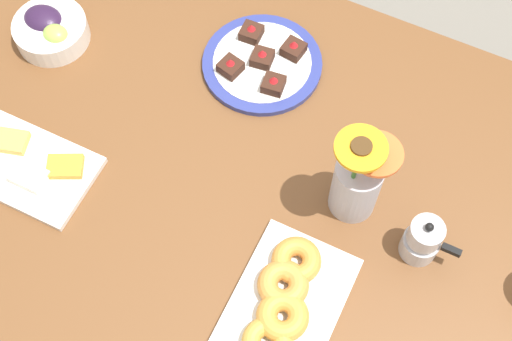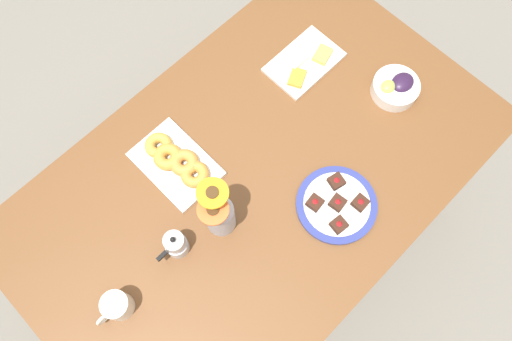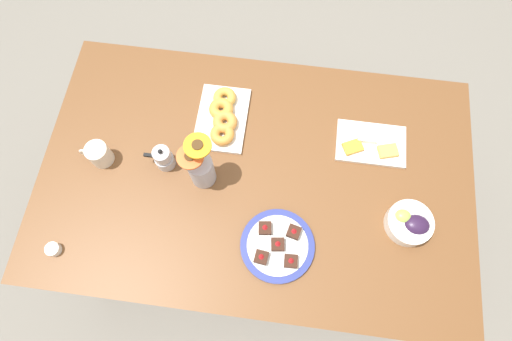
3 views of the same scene
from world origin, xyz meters
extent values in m
plane|color=slate|center=(0.00, 0.00, 0.00)|extent=(6.00, 6.00, 0.00)
cube|color=brown|center=(0.00, 0.00, 0.72)|extent=(1.60, 1.00, 0.04)
cube|color=brown|center=(-0.72, -0.42, 0.35)|extent=(0.07, 0.07, 0.70)
cube|color=brown|center=(0.72, -0.42, 0.35)|extent=(0.07, 0.07, 0.70)
cube|color=brown|center=(-0.72, 0.42, 0.35)|extent=(0.07, 0.07, 0.70)
cylinder|color=silver|center=(0.57, 0.01, 0.78)|extent=(0.08, 0.08, 0.09)
cylinder|color=brown|center=(0.57, 0.01, 0.82)|extent=(0.07, 0.07, 0.00)
torus|color=silver|center=(0.63, 0.01, 0.78)|extent=(0.05, 0.01, 0.05)
cylinder|color=white|center=(-0.55, 0.12, 0.77)|extent=(0.16, 0.16, 0.05)
ellipsoid|color=#2D1938|center=(-0.57, 0.13, 0.79)|extent=(0.09, 0.07, 0.04)
ellipsoid|color=#9EC14C|center=(-0.52, 0.10, 0.79)|extent=(0.06, 0.05, 0.04)
cube|color=white|center=(-0.42, -0.18, 0.75)|extent=(0.26, 0.17, 0.01)
cube|color=#EFB74C|center=(-0.48, -0.15, 0.76)|extent=(0.08, 0.07, 0.02)
cube|color=white|center=(-0.40, -0.20, 0.76)|extent=(0.07, 0.05, 0.02)
cube|color=orange|center=(-0.35, -0.15, 0.76)|extent=(0.08, 0.08, 0.01)
cube|color=white|center=(0.16, -0.21, 0.75)|extent=(0.19, 0.28, 0.01)
torus|color=gold|center=(0.16, -0.29, 0.77)|extent=(0.10, 0.10, 0.03)
torus|color=gold|center=(0.17, -0.23, 0.77)|extent=(0.13, 0.13, 0.04)
torus|color=#D48A3C|center=(0.14, -0.18, 0.77)|extent=(0.12, 0.12, 0.04)
torus|color=gold|center=(0.15, -0.13, 0.77)|extent=(0.11, 0.11, 0.04)
cylinder|color=navy|center=(-0.11, 0.25, 0.75)|extent=(0.26, 0.26, 0.01)
cylinder|color=white|center=(-0.11, 0.25, 0.75)|extent=(0.21, 0.21, 0.01)
cube|color=#381E14|center=(-0.16, 0.30, 0.77)|extent=(0.05, 0.05, 0.02)
cone|color=red|center=(-0.16, 0.30, 0.79)|extent=(0.02, 0.02, 0.01)
cube|color=#381E14|center=(-0.06, 0.30, 0.77)|extent=(0.05, 0.05, 0.02)
cone|color=red|center=(-0.06, 0.30, 0.79)|extent=(0.02, 0.02, 0.01)
cube|color=#381E14|center=(-0.16, 0.20, 0.77)|extent=(0.05, 0.05, 0.02)
cone|color=red|center=(-0.16, 0.20, 0.79)|extent=(0.02, 0.02, 0.01)
cube|color=#381E14|center=(-0.06, 0.20, 0.77)|extent=(0.05, 0.05, 0.02)
cone|color=red|center=(-0.06, 0.20, 0.79)|extent=(0.02, 0.02, 0.01)
cube|color=#381E14|center=(-0.11, 0.25, 0.77)|extent=(0.05, 0.05, 0.02)
cone|color=red|center=(-0.11, 0.25, 0.79)|extent=(0.02, 0.02, 0.01)
cylinder|color=#B2B2BC|center=(0.19, 0.04, 0.81)|extent=(0.09, 0.09, 0.14)
cylinder|color=#3D702D|center=(0.18, 0.02, 0.93)|extent=(0.01, 0.01, 0.10)
cylinder|color=orange|center=(0.18, 0.02, 0.99)|extent=(0.09, 0.09, 0.01)
cylinder|color=#472D14|center=(0.18, 0.02, 0.99)|extent=(0.04, 0.04, 0.01)
cylinder|color=#3D702D|center=(0.21, 0.04, 0.91)|extent=(0.01, 0.01, 0.06)
cylinder|color=orange|center=(0.21, 0.04, 0.95)|extent=(0.09, 0.09, 0.01)
cylinder|color=#472D14|center=(0.21, 0.04, 0.95)|extent=(0.04, 0.04, 0.01)
cylinder|color=#B7B7BC|center=(0.34, 0.00, 0.77)|extent=(0.07, 0.07, 0.05)
cylinder|color=#B7B7BC|center=(0.34, 0.00, 0.79)|extent=(0.05, 0.05, 0.01)
cylinder|color=#B7B7BC|center=(0.34, 0.00, 0.82)|extent=(0.06, 0.06, 0.04)
sphere|color=black|center=(0.34, 0.00, 0.85)|extent=(0.02, 0.02, 0.02)
cube|color=black|center=(0.39, 0.00, 0.80)|extent=(0.04, 0.01, 0.01)
camera|label=1|loc=(0.27, -0.56, 2.00)|focal=50.00mm
camera|label=2|loc=(0.39, 0.39, 2.26)|focal=35.00mm
camera|label=3|loc=(-0.07, 0.50, 2.13)|focal=28.00mm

